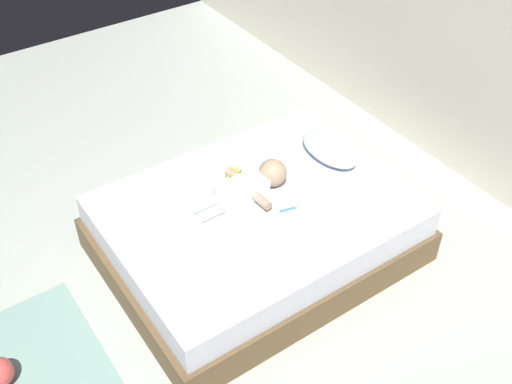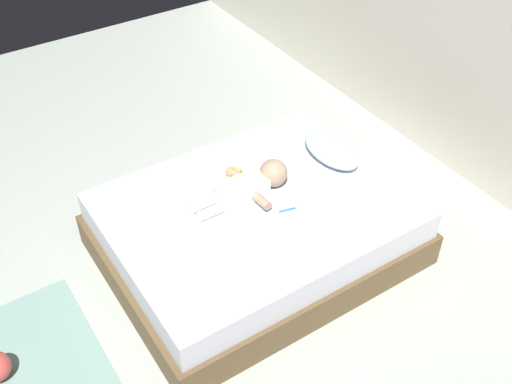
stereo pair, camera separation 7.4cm
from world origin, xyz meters
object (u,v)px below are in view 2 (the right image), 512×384
bed (256,229)px  baby (252,185)px  pillow (332,150)px  toy_block (235,175)px  toothbrush (289,209)px

bed → baby: size_ratio=2.84×
pillow → toy_block: pillow is taller
pillow → toy_block: 0.71m
toothbrush → pillow: bearing=117.3°
baby → toy_block: 0.18m
pillow → baby: size_ratio=0.72×
baby → toy_block: (-0.18, -0.02, -0.03)m
bed → toy_block: 0.39m
toothbrush → toy_block: size_ratio=1.27×
toothbrush → toy_block: bearing=-164.2°
baby → toothbrush: bearing=21.4°
pillow → toy_block: bearing=-102.7°
pillow → toothbrush: 0.64m
pillow → baby: bearing=-88.0°
bed → toy_block: size_ratio=18.84×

